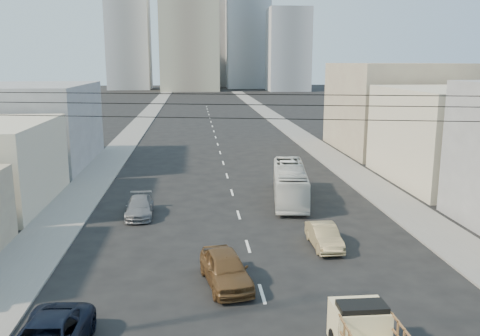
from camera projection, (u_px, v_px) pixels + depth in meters
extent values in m
cube|color=slate|center=(139.00, 125.00, 82.14)|extent=(3.50, 180.00, 0.12)
cube|color=slate|center=(283.00, 124.00, 84.22)|extent=(3.50, 180.00, 0.12)
cube|color=silver|center=(262.00, 294.00, 22.78)|extent=(0.15, 2.00, 0.01)
cube|color=silver|center=(248.00, 246.00, 28.63)|extent=(0.15, 2.00, 0.01)
cube|color=silver|center=(239.00, 215.00, 34.47)|extent=(0.15, 2.00, 0.01)
cube|color=silver|center=(232.00, 192.00, 40.32)|extent=(0.15, 2.00, 0.01)
cube|color=silver|center=(227.00, 176.00, 46.16)|extent=(0.15, 2.00, 0.01)
cube|color=silver|center=(223.00, 163.00, 52.01)|extent=(0.15, 2.00, 0.01)
cube|color=silver|center=(220.00, 153.00, 57.86)|extent=(0.15, 2.00, 0.01)
cube|color=silver|center=(218.00, 144.00, 63.70)|extent=(0.15, 2.00, 0.01)
cube|color=silver|center=(216.00, 137.00, 69.55)|extent=(0.15, 2.00, 0.01)
cube|color=silver|center=(214.00, 131.00, 75.39)|extent=(0.15, 2.00, 0.01)
cube|color=silver|center=(212.00, 126.00, 81.24)|extent=(0.15, 2.00, 0.01)
cube|color=silver|center=(211.00, 122.00, 87.09)|extent=(0.15, 2.00, 0.01)
cube|color=silver|center=(210.00, 118.00, 92.93)|extent=(0.15, 2.00, 0.01)
cube|color=silver|center=(209.00, 115.00, 98.78)|extent=(0.15, 2.00, 0.01)
cube|color=silver|center=(208.00, 112.00, 104.63)|extent=(0.15, 2.00, 0.01)
cube|color=silver|center=(207.00, 109.00, 110.47)|extent=(0.15, 2.00, 0.01)
cube|color=silver|center=(206.00, 107.00, 116.32)|extent=(0.15, 2.00, 0.01)
cube|color=beige|center=(359.00, 325.00, 18.23)|extent=(1.90, 1.60, 1.50)
cube|color=black|center=(362.00, 313.00, 17.86)|extent=(1.70, 0.90, 0.70)
imported|color=silver|center=(290.00, 183.00, 37.82)|extent=(3.58, 9.83, 2.68)
imported|color=brown|center=(226.00, 269.00, 23.58)|extent=(2.63, 4.88, 1.58)
imported|color=#948056|center=(324.00, 236.00, 28.40)|extent=(1.40, 3.92, 1.29)
imported|color=slate|center=(139.00, 207.00, 34.10)|extent=(1.93, 4.40, 1.26)
cylinder|color=black|center=(295.00, 95.00, 14.52)|extent=(23.01, 5.02, 0.02)
cylinder|color=black|center=(295.00, 105.00, 14.59)|extent=(23.01, 5.02, 0.02)
cylinder|color=black|center=(295.00, 119.00, 14.67)|extent=(23.01, 5.02, 0.02)
cube|color=beige|center=(458.00, 136.00, 43.17)|extent=(11.00, 14.00, 8.00)
cube|color=gray|center=(393.00, 107.00, 58.60)|extent=(12.00, 16.00, 10.00)
cube|color=gray|center=(27.00, 125.00, 50.43)|extent=(12.00, 16.00, 8.00)
cube|color=gray|center=(189.00, 2.00, 174.07)|extent=(20.00, 20.00, 60.00)
cube|color=gray|center=(248.00, 35.00, 192.70)|extent=(16.00, 16.00, 40.00)
cube|color=gray|center=(129.00, 42.00, 184.55)|extent=(15.00, 15.00, 34.00)
cube|color=gray|center=(214.00, 31.00, 205.84)|extent=(18.00, 18.00, 44.00)
cube|color=gray|center=(288.00, 50.00, 175.52)|extent=(14.00, 14.00, 28.00)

